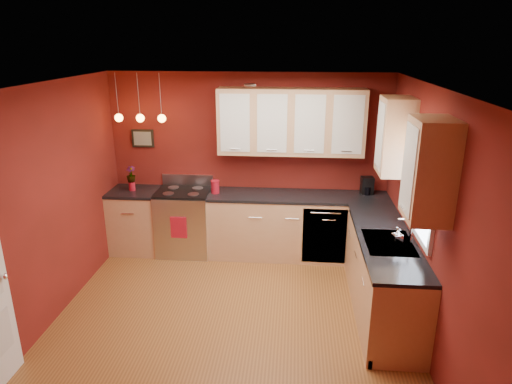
# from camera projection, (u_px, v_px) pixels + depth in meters

# --- Properties ---
(floor) EXTENTS (4.20, 4.20, 0.00)m
(floor) POSITION_uv_depth(u_px,v_px,m) (230.00, 325.00, 5.08)
(floor) COLOR #935A2B
(floor) RESTS_ON ground
(ceiling) EXTENTS (4.00, 4.20, 0.02)m
(ceiling) POSITION_uv_depth(u_px,v_px,m) (225.00, 87.00, 4.25)
(ceiling) COLOR silver
(ceiling) RESTS_ON wall_back
(wall_back) EXTENTS (4.00, 0.02, 2.60)m
(wall_back) POSITION_uv_depth(u_px,v_px,m) (249.00, 164.00, 6.64)
(wall_back) COLOR maroon
(wall_back) RESTS_ON floor
(wall_front) EXTENTS (4.00, 0.02, 2.60)m
(wall_front) POSITION_uv_depth(u_px,v_px,m) (177.00, 348.00, 2.68)
(wall_front) COLOR maroon
(wall_front) RESTS_ON floor
(wall_left) EXTENTS (0.02, 4.20, 2.60)m
(wall_left) POSITION_uv_depth(u_px,v_px,m) (41.00, 211.00, 4.82)
(wall_left) COLOR maroon
(wall_left) RESTS_ON floor
(wall_right) EXTENTS (0.02, 4.20, 2.60)m
(wall_right) POSITION_uv_depth(u_px,v_px,m) (429.00, 223.00, 4.50)
(wall_right) COLOR maroon
(wall_right) RESTS_ON floor
(base_cabinets_back_left) EXTENTS (0.70, 0.60, 0.90)m
(base_cabinets_back_left) POSITION_uv_depth(u_px,v_px,m) (137.00, 222.00, 6.77)
(base_cabinets_back_left) COLOR tan
(base_cabinets_back_left) RESTS_ON floor
(base_cabinets_back_right) EXTENTS (2.54, 0.60, 0.90)m
(base_cabinets_back_right) POSITION_uv_depth(u_px,v_px,m) (297.00, 227.00, 6.57)
(base_cabinets_back_right) COLOR tan
(base_cabinets_back_right) RESTS_ON floor
(base_cabinets_right) EXTENTS (0.60, 2.10, 0.90)m
(base_cabinets_right) POSITION_uv_depth(u_px,v_px,m) (382.00, 276.00, 5.22)
(base_cabinets_right) COLOR tan
(base_cabinets_right) RESTS_ON floor
(counter_back_left) EXTENTS (0.70, 0.62, 0.04)m
(counter_back_left) POSITION_uv_depth(u_px,v_px,m) (134.00, 192.00, 6.62)
(counter_back_left) COLOR black
(counter_back_left) RESTS_ON base_cabinets_back_left
(counter_back_right) EXTENTS (2.54, 0.62, 0.04)m
(counter_back_right) POSITION_uv_depth(u_px,v_px,m) (298.00, 196.00, 6.42)
(counter_back_right) COLOR black
(counter_back_right) RESTS_ON base_cabinets_back_right
(counter_right) EXTENTS (0.62, 2.10, 0.04)m
(counter_right) POSITION_uv_depth(u_px,v_px,m) (386.00, 238.00, 5.07)
(counter_right) COLOR black
(counter_right) RESTS_ON base_cabinets_right
(gas_range) EXTENTS (0.76, 0.64, 1.11)m
(gas_range) POSITION_uv_depth(u_px,v_px,m) (185.00, 221.00, 6.70)
(gas_range) COLOR #B8B8BC
(gas_range) RESTS_ON floor
(dishwasher_front) EXTENTS (0.60, 0.02, 0.80)m
(dishwasher_front) POSITION_uv_depth(u_px,v_px,m) (324.00, 236.00, 6.27)
(dishwasher_front) COLOR #B8B8BC
(dishwasher_front) RESTS_ON base_cabinets_back_right
(sink) EXTENTS (0.50, 0.70, 0.33)m
(sink) POSITION_uv_depth(u_px,v_px,m) (389.00, 244.00, 4.93)
(sink) COLOR #95959A
(sink) RESTS_ON counter_right
(window) EXTENTS (0.06, 1.02, 1.22)m
(window) POSITION_uv_depth(u_px,v_px,m) (423.00, 177.00, 4.66)
(window) COLOR white
(window) RESTS_ON wall_right
(upper_cabinets_back) EXTENTS (2.00, 0.35, 0.90)m
(upper_cabinets_back) POSITION_uv_depth(u_px,v_px,m) (291.00, 122.00, 6.22)
(upper_cabinets_back) COLOR tan
(upper_cabinets_back) RESTS_ON wall_back
(upper_cabinets_right) EXTENTS (0.35, 1.95, 0.90)m
(upper_cabinets_right) POSITION_uv_depth(u_px,v_px,m) (410.00, 151.00, 4.61)
(upper_cabinets_right) COLOR tan
(upper_cabinets_right) RESTS_ON wall_right
(wall_picture) EXTENTS (0.32, 0.03, 0.26)m
(wall_picture) POSITION_uv_depth(u_px,v_px,m) (143.00, 138.00, 6.64)
(wall_picture) COLOR black
(wall_picture) RESTS_ON wall_back
(pendant_lights) EXTENTS (0.71, 0.11, 0.66)m
(pendant_lights) POSITION_uv_depth(u_px,v_px,m) (140.00, 118.00, 6.21)
(pendant_lights) COLOR #95959A
(pendant_lights) RESTS_ON ceiling
(red_canister) EXTENTS (0.12, 0.12, 0.19)m
(red_canister) POSITION_uv_depth(u_px,v_px,m) (215.00, 187.00, 6.46)
(red_canister) COLOR #AA1223
(red_canister) RESTS_ON counter_back_right
(red_vase) EXTENTS (0.09, 0.09, 0.14)m
(red_vase) POSITION_uv_depth(u_px,v_px,m) (132.00, 186.00, 6.59)
(red_vase) COLOR #AA1223
(red_vase) RESTS_ON counter_back_left
(flowers) EXTENTS (0.13, 0.13, 0.23)m
(flowers) POSITION_uv_depth(u_px,v_px,m) (131.00, 174.00, 6.54)
(flowers) COLOR #AA1223
(flowers) RESTS_ON red_vase
(coffee_maker) EXTENTS (0.18, 0.18, 0.24)m
(coffee_maker) POSITION_uv_depth(u_px,v_px,m) (367.00, 186.00, 6.43)
(coffee_maker) COLOR black
(coffee_maker) RESTS_ON counter_back_right
(soap_pump) EXTENTS (0.12, 0.12, 0.21)m
(soap_pump) POSITION_uv_depth(u_px,v_px,m) (397.00, 237.00, 4.79)
(soap_pump) COLOR white
(soap_pump) RESTS_ON counter_right
(dish_towel) EXTENTS (0.23, 0.02, 0.31)m
(dish_towel) POSITION_uv_depth(u_px,v_px,m) (179.00, 228.00, 6.37)
(dish_towel) COLOR #AA1223
(dish_towel) RESTS_ON gas_range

